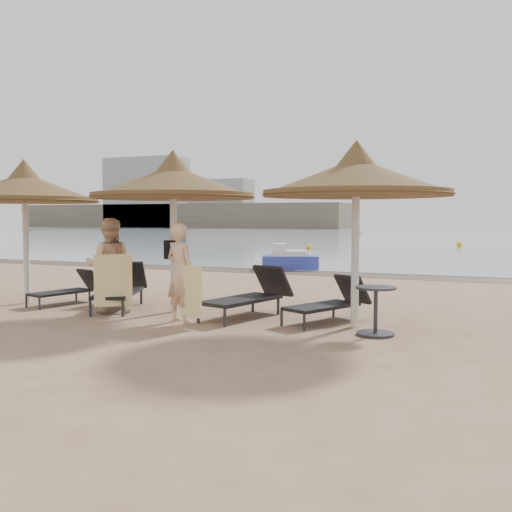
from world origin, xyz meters
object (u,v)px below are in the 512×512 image
at_px(palapa_right, 356,178).
at_px(lounger_far_left, 69,289).
at_px(palapa_center, 173,183).
at_px(pedal_boat, 289,260).
at_px(lounger_near_right, 251,294).
at_px(lounger_far_right, 331,301).
at_px(lounger_near_left, 122,288).
at_px(person_right, 180,264).
at_px(palapa_left, 24,189).
at_px(person_left, 109,258).
at_px(side_table, 376,312).

xyz_separation_m(palapa_right, lounger_far_left, (-6.42, 0.26, -2.25)).
xyz_separation_m(palapa_center, pedal_boat, (-0.86, 9.64, -2.24)).
bearing_deg(palapa_right, lounger_near_right, 171.54).
distance_m(lounger_near_right, lounger_far_right, 1.57).
relative_size(lounger_far_left, pedal_boat, 0.75).
relative_size(lounger_near_left, pedal_boat, 0.95).
xyz_separation_m(lounger_far_left, lounger_far_right, (5.90, 0.10, 0.04)).
bearing_deg(lounger_near_left, person_right, -47.94).
bearing_deg(palapa_left, lounger_near_left, 7.30).
distance_m(palapa_right, person_left, 5.11).
distance_m(lounger_far_left, lounger_far_right, 5.90).
bearing_deg(lounger_near_left, lounger_near_right, -19.80).
distance_m(lounger_far_left, side_table, 6.93).
height_order(lounger_near_right, pedal_boat, lounger_near_right).
height_order(palapa_left, lounger_near_left, palapa_left).
relative_size(lounger_near_right, pedal_boat, 0.96).
bearing_deg(lounger_far_left, palapa_right, 12.80).
relative_size(lounger_near_right, lounger_far_right, 1.16).
bearing_deg(pedal_boat, palapa_left, -127.33).
relative_size(lounger_near_right, person_right, 1.05).
relative_size(palapa_right, pedal_boat, 1.41).
bearing_deg(palapa_left, pedal_boat, 74.39).
bearing_deg(side_table, lounger_near_left, 171.59).
height_order(palapa_left, palapa_center, palapa_center).
distance_m(lounger_near_right, side_table, 2.69).
height_order(lounger_far_right, side_table, lounger_far_right).
distance_m(palapa_center, palapa_right, 3.73).
bearing_deg(person_right, lounger_near_left, -7.51).
height_order(lounger_far_left, person_left, person_left).
height_order(palapa_center, palapa_right, palapa_center).
distance_m(palapa_center, lounger_far_left, 3.52).
xyz_separation_m(side_table, pedal_boat, (-5.04, 10.39, -0.03)).
bearing_deg(lounger_near_left, side_table, -29.22).
xyz_separation_m(palapa_left, palapa_center, (3.61, 0.23, 0.05)).
bearing_deg(side_table, palapa_center, 169.82).
xyz_separation_m(palapa_left, pedal_boat, (2.76, 9.87, -2.19)).
relative_size(palapa_left, lounger_near_right, 1.45).
height_order(side_table, person_left, person_left).
bearing_deg(palapa_center, side_table, -10.18).
bearing_deg(lounger_far_right, person_left, -144.15).
distance_m(palapa_left, lounger_near_left, 3.14).
xyz_separation_m(palapa_left, lounger_near_left, (2.30, 0.29, -2.12)).
bearing_deg(palapa_right, lounger_near_left, 177.07).
bearing_deg(palapa_center, person_right, -54.01).
relative_size(palapa_right, lounger_near_right, 1.47).
bearing_deg(palapa_center, palapa_right, -3.00).
relative_size(palapa_center, lounger_far_right, 1.72).
distance_m(lounger_near_left, lounger_near_right, 2.96).
xyz_separation_m(lounger_near_right, pedal_boat, (-2.50, 9.53, -0.08)).
xyz_separation_m(palapa_right, person_right, (-3.01, -0.78, -1.52)).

